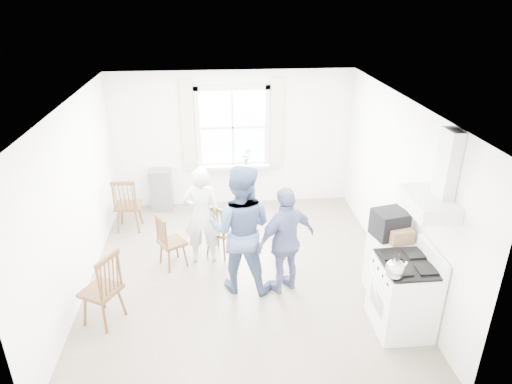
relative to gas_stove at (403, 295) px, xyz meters
name	(u,v)px	position (x,y,z in m)	size (l,w,h in m)	color
room_shell	(241,195)	(-1.91, 1.35, 0.82)	(4.62, 5.12, 2.64)	#7C6E5F
window_assembly	(233,132)	(-1.91, 3.80, 0.98)	(1.88, 0.24, 1.70)	white
range_hood	(434,190)	(0.16, 0.00, 1.42)	(0.45, 0.76, 0.94)	silver
shelf_unit	(161,190)	(-3.31, 3.68, -0.08)	(0.40, 0.30, 0.80)	gray
gas_stove	(403,295)	(0.00, 0.00, 0.00)	(0.68, 0.76, 1.12)	white
kettle	(395,268)	(-0.27, -0.24, 0.57)	(0.22, 0.22, 0.31)	silver
low_cabinet	(388,265)	(0.07, 0.70, -0.03)	(0.50, 0.55, 0.90)	silver
stereo_stack	(390,224)	(0.02, 0.74, 0.60)	(0.48, 0.45, 0.37)	black
cardboard_box	(400,236)	(0.11, 0.56, 0.51)	(0.30, 0.21, 0.19)	#916A46
windsor_chair_a	(126,200)	(-3.81, 2.82, 0.12)	(0.43, 0.42, 0.99)	#4B2E18
windsor_chair_b	(217,226)	(-2.27, 1.86, 0.07)	(0.53, 0.52, 0.91)	#4B2E18
windsor_chair_c	(106,282)	(-3.65, 0.41, 0.14)	(0.58, 0.58, 1.02)	#4B2E18
person_left	(202,215)	(-2.49, 1.78, 0.30)	(0.57, 0.57, 1.57)	silver
person_mid	(241,229)	(-1.94, 1.03, 0.45)	(0.91, 0.91, 1.87)	#465A83
person_right	(286,241)	(-1.33, 0.92, 0.30)	(0.92, 0.92, 1.58)	navy
potted_plant	(247,156)	(-1.66, 3.71, 0.53)	(0.18, 0.18, 0.33)	#34763B
windsor_chair_d	(166,236)	(-3.04, 1.63, 0.06)	(0.50, 0.50, 0.88)	#4B2E18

